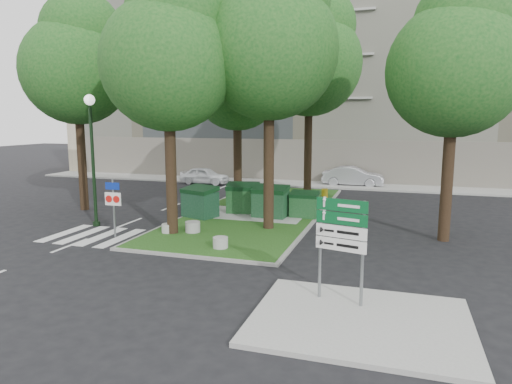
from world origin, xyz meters
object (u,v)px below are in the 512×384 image
at_px(dumpster_b, 243,198).
at_px(traffic_sign_pole, 113,200).
at_px(tree_median_mid, 239,75).
at_px(tree_median_near_left, 170,51).
at_px(tree_street_left, 78,60).
at_px(tree_street_right, 458,57).
at_px(car_silver, 353,176).
at_px(dumpster_d, 304,204).
at_px(bollard_left, 168,228).
at_px(bollard_right, 220,242).
at_px(litter_bin, 325,194).
at_px(dumpster_c, 270,202).
at_px(tree_median_near_right, 272,37).
at_px(street_lamp, 92,145).
at_px(tree_median_far, 311,53).
at_px(bollard_mid, 193,227).
at_px(directional_sign, 341,234).
at_px(car_white, 205,176).
at_px(dumpster_a, 200,202).

bearing_deg(dumpster_b, traffic_sign_pole, -132.57).
height_order(tree_median_mid, dumpster_b, tree_median_mid).
xyz_separation_m(tree_median_near_left, tree_street_left, (-7.00, 3.50, 0.33)).
xyz_separation_m(tree_street_right, car_silver, (-4.94, 13.80, -6.28)).
bearing_deg(dumpster_b, dumpster_d, -13.91).
bearing_deg(tree_street_right, dumpster_b, 166.23).
distance_m(bollard_left, bollard_right, 3.24).
bearing_deg(litter_bin, dumpster_c, -107.69).
height_order(traffic_sign_pole, car_silver, traffic_sign_pole).
relative_size(tree_median_near_right, litter_bin, 18.10).
bearing_deg(tree_street_left, street_lamp, -46.84).
bearing_deg(tree_median_near_left, tree_street_right, 13.39).
bearing_deg(dumpster_c, dumpster_d, 21.12).
relative_size(tree_street_left, litter_bin, 17.36).
relative_size(tree_median_far, dumpster_b, 6.70).
bearing_deg(street_lamp, tree_median_far, 48.89).
bearing_deg(tree_street_left, bollard_left, -28.11).
relative_size(litter_bin, street_lamp, 0.11).
bearing_deg(dumpster_c, tree_median_near_left, -121.25).
bearing_deg(bollard_mid, dumpster_b, 81.75).
bearing_deg(litter_bin, street_lamp, -134.10).
height_order(tree_median_near_left, dumpster_d, tree_median_near_left).
relative_size(tree_street_right, dumpster_b, 5.65).
height_order(tree_median_far, bollard_right, tree_median_far).
bearing_deg(bollard_right, tree_median_mid, 104.65).
bearing_deg(bollard_right, tree_street_left, 152.36).
bearing_deg(tree_median_far, dumpster_c, -98.64).
distance_m(tree_street_right, car_silver, 15.94).
xyz_separation_m(tree_street_left, street_lamp, (2.83, -3.02, -4.03)).
xyz_separation_m(litter_bin, traffic_sign_pole, (-6.82, -10.51, 1.09)).
height_order(tree_street_right, street_lamp, tree_street_right).
bearing_deg(tree_street_right, litter_bin, 129.90).
xyz_separation_m(tree_median_far, bollard_right, (-1.10, -11.03, -8.00)).
xyz_separation_m(bollard_right, litter_bin, (2.01, 11.07, 0.12)).
relative_size(tree_median_mid, dumpster_d, 7.49).
height_order(directional_sign, car_white, directional_sign).
bearing_deg(bollard_left, directional_sign, -33.69).
relative_size(dumpster_b, dumpster_d, 1.33).
bearing_deg(bollard_mid, tree_median_far, 71.59).
distance_m(tree_median_near_left, tree_street_right, 10.80).
bearing_deg(dumpster_d, dumpster_c, -162.03).
distance_m(bollard_mid, car_silver, 16.74).
bearing_deg(bollard_right, tree_median_near_left, 149.58).
relative_size(dumpster_d, directional_sign, 0.50).
bearing_deg(tree_median_near_left, dumpster_a, 95.73).
height_order(tree_median_near_right, tree_street_right, tree_median_near_right).
height_order(litter_bin, directional_sign, directional_sign).
distance_m(tree_median_far, tree_street_left, 12.29).
height_order(tree_street_left, directional_sign, tree_street_left).
bearing_deg(tree_median_far, car_white, 151.42).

